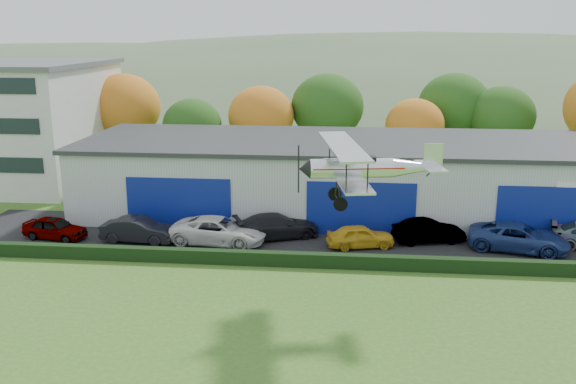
# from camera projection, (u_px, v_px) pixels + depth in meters

# --- Properties ---
(apron) EXTENTS (48.00, 9.00, 0.05)m
(apron) POSITION_uv_depth(u_px,v_px,m) (329.00, 239.00, 40.20)
(apron) COLOR black
(apron) RESTS_ON ground
(hedge) EXTENTS (46.00, 0.60, 0.80)m
(hedge) POSITION_uv_depth(u_px,v_px,m) (326.00, 260.00, 35.48)
(hedge) COLOR black
(hedge) RESTS_ON ground
(hangar) EXTENTS (40.60, 12.60, 5.30)m
(hangar) POSITION_uv_depth(u_px,v_px,m) (360.00, 176.00, 46.07)
(hangar) COLOR #B2B7BC
(hangar) RESTS_ON ground
(tree_belt) EXTENTS (75.70, 13.22, 10.12)m
(tree_belt) POSITION_uv_depth(u_px,v_px,m) (314.00, 113.00, 57.91)
(tree_belt) COLOR #3D2614
(tree_belt) RESTS_ON ground
(distant_hills) EXTENTS (430.00, 196.00, 56.00)m
(distant_hills) POSITION_uv_depth(u_px,v_px,m) (316.00, 136.00, 158.82)
(distant_hills) COLOR #4C6642
(distant_hills) RESTS_ON ground
(car_0) EXTENTS (4.39, 2.45, 1.41)m
(car_0) POSITION_uv_depth(u_px,v_px,m) (55.00, 228.00, 40.15)
(car_0) COLOR gray
(car_0) RESTS_ON apron
(car_1) EXTENTS (4.83, 2.02, 1.55)m
(car_1) POSITION_uv_depth(u_px,v_px,m) (139.00, 230.00, 39.51)
(car_1) COLOR black
(car_1) RESTS_ON apron
(car_2) EXTENTS (6.20, 3.36, 1.65)m
(car_2) POSITION_uv_depth(u_px,v_px,m) (219.00, 231.00, 39.23)
(car_2) COLOR silver
(car_2) RESTS_ON apron
(car_3) EXTENTS (5.88, 4.14, 1.58)m
(car_3) POSITION_uv_depth(u_px,v_px,m) (277.00, 226.00, 40.28)
(car_3) COLOR black
(car_3) RESTS_ON apron
(car_4) EXTENTS (4.37, 2.54, 1.40)m
(car_4) POSITION_uv_depth(u_px,v_px,m) (360.00, 236.00, 38.56)
(car_4) COLOR gold
(car_4) RESTS_ON apron
(car_5) EXTENTS (4.69, 2.52, 1.47)m
(car_5) POSITION_uv_depth(u_px,v_px,m) (429.00, 231.00, 39.42)
(car_5) COLOR gray
(car_5) RESTS_ON apron
(car_6) EXTENTS (6.35, 4.06, 1.63)m
(car_6) POSITION_uv_depth(u_px,v_px,m) (519.00, 237.00, 37.97)
(car_6) COLOR navy
(car_6) RESTS_ON apron
(biplane) EXTENTS (6.90, 7.89, 2.93)m
(biplane) POSITION_uv_depth(u_px,v_px,m) (364.00, 166.00, 29.41)
(biplane) COLOR silver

